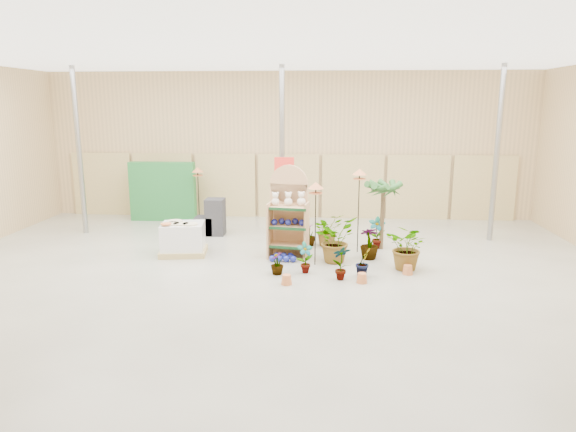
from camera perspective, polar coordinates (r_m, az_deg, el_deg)
name	(u,v)px	position (r m, az deg, el deg)	size (l,w,h in m)	color
room	(272,166)	(10.99, -1.79, 5.56)	(15.20, 12.10, 4.70)	gray
display_shelf	(289,215)	(11.96, 0.07, 0.12)	(0.97, 0.69, 2.14)	tan
teddy_bears	(289,200)	(11.79, 0.15, 1.80)	(0.79, 0.20, 0.33)	#F2E1CD
gazing_balls_shelf	(288,222)	(11.87, 0.03, -0.66)	(0.79, 0.27, 0.15)	navy
gazing_balls_floor	(283,257)	(11.77, -0.55, -4.63)	(0.63, 0.39, 0.15)	navy
pallet_stack	(183,239)	(12.45, -11.58, -2.50)	(1.17, 1.02, 0.79)	tan
charcoal_planters	(212,220)	(14.17, -8.46, -0.42)	(0.80, 0.50, 1.00)	#232325
trellis_stock	(163,191)	(16.14, -13.74, 2.67)	(2.00, 0.30, 1.80)	#206A2E
offer_sign	(284,182)	(13.11, -0.42, 3.82)	(0.50, 0.08, 2.20)	gray
bird_table_front	(316,188)	(11.11, 3.11, 3.10)	(0.34, 0.34, 1.86)	black
bird_table_right	(359,175)	(12.20, 7.95, 4.56)	(0.34, 0.34, 2.03)	black
bird_table_back	(198,172)	(15.29, -10.01, 4.88)	(0.34, 0.34, 1.71)	black
palm	(383,188)	(12.62, 10.55, 3.13)	(0.70, 0.70, 1.80)	brown
potted_plant_0	(305,258)	(10.86, 1.90, -4.66)	(0.35, 0.24, 0.67)	#2B5D26
potted_plant_2	(335,240)	(11.64, 5.23, -2.64)	(0.93, 0.80, 1.03)	#2B5D26
potted_plant_3	(369,243)	(11.98, 9.04, -3.00)	(0.42, 0.42, 0.75)	#2B5D26
potted_plant_4	(377,233)	(12.86, 9.82, -1.85)	(0.42, 0.28, 0.79)	#2B5D26
potted_plant_6	(328,230)	(12.97, 4.42, -1.53)	(0.74, 0.64, 0.82)	#2B5D26
potted_plant_7	(277,263)	(10.81, -1.22, -5.26)	(0.27, 0.27, 0.49)	#2B5D26
potted_plant_8	(341,263)	(10.51, 5.94, -5.17)	(0.38, 0.26, 0.72)	#2B5D26
potted_plant_9	(363,262)	(10.76, 8.36, -5.12)	(0.34, 0.27, 0.61)	#2B5D26
potted_plant_10	(408,247)	(11.32, 13.24, -3.40)	(0.91, 0.79, 1.01)	#2B5D26
potted_plant_11	(309,235)	(12.97, 2.37, -2.09)	(0.32, 0.32, 0.56)	#2B5D26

